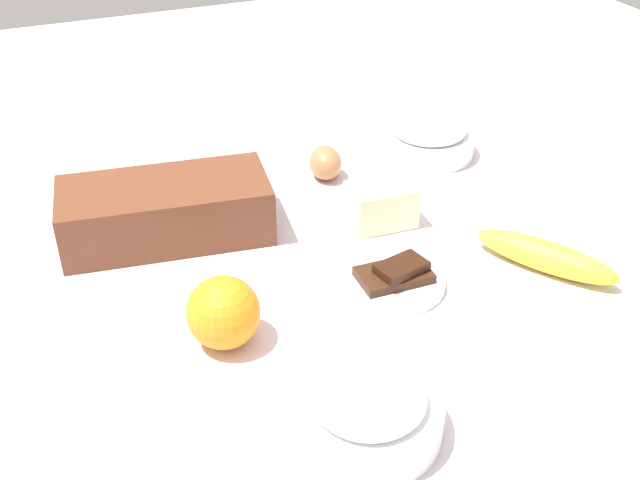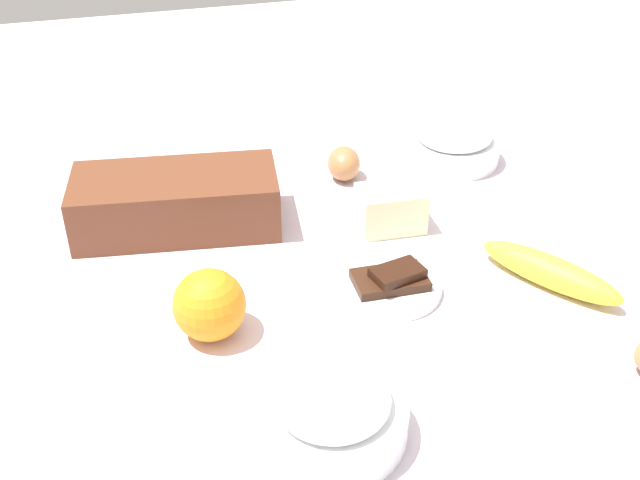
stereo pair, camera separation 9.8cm
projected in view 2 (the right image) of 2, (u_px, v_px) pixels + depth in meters
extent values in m
cube|color=silver|center=(320.00, 272.00, 1.01)|extent=(2.40, 2.40, 0.02)
cube|color=brown|center=(176.00, 201.00, 1.07)|extent=(0.30, 0.17, 0.08)
cube|color=black|center=(176.00, 199.00, 1.06)|extent=(0.28, 0.15, 0.07)
cylinder|color=white|center=(453.00, 150.00, 1.25)|extent=(0.15, 0.15, 0.04)
torus|color=white|center=(454.00, 142.00, 1.24)|extent=(0.15, 0.15, 0.01)
ellipsoid|color=white|center=(455.00, 134.00, 1.23)|extent=(0.12, 0.12, 0.04)
cylinder|color=white|center=(332.00, 421.00, 0.75)|extent=(0.15, 0.15, 0.04)
torus|color=white|center=(332.00, 409.00, 0.74)|extent=(0.15, 0.15, 0.01)
ellipsoid|color=white|center=(332.00, 399.00, 0.73)|extent=(0.11, 0.11, 0.04)
ellipsoid|color=yellow|center=(550.00, 272.00, 0.96)|extent=(0.14, 0.18, 0.04)
sphere|color=orange|center=(209.00, 305.00, 0.87)|extent=(0.08, 0.08, 0.08)
cube|color=#F4EDB2|center=(390.00, 209.00, 1.07)|extent=(0.09, 0.07, 0.06)
ellipsoid|color=#A36D42|center=(344.00, 163.00, 1.19)|extent=(0.07, 0.08, 0.05)
cylinder|color=white|center=(389.00, 287.00, 0.96)|extent=(0.13, 0.13, 0.01)
cube|color=#381E11|center=(390.00, 280.00, 0.95)|extent=(0.09, 0.06, 0.01)
cube|color=black|center=(398.00, 273.00, 0.94)|extent=(0.07, 0.05, 0.01)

